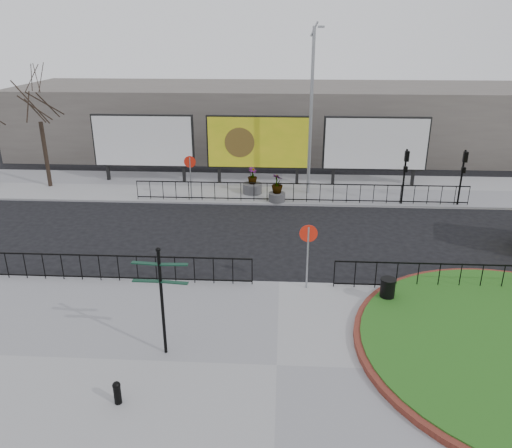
# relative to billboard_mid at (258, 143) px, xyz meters

# --- Properties ---
(ground) EXTENTS (90.00, 90.00, 0.00)m
(ground) POSITION_rel_billboard_mid_xyz_m (1.50, -12.97, -2.60)
(ground) COLOR black
(ground) RESTS_ON ground
(pavement_near) EXTENTS (30.00, 10.00, 0.12)m
(pavement_near) POSITION_rel_billboard_mid_xyz_m (1.50, -17.97, -2.54)
(pavement_near) COLOR gray
(pavement_near) RESTS_ON ground
(pavement_far) EXTENTS (44.00, 6.00, 0.12)m
(pavement_far) POSITION_rel_billboard_mid_xyz_m (1.50, -0.97, -2.54)
(pavement_far) COLOR gray
(pavement_far) RESTS_ON ground
(railing_near_left) EXTENTS (10.00, 0.10, 1.10)m
(railing_near_left) POSITION_rel_billboard_mid_xyz_m (-4.50, -13.27, -1.93)
(railing_near_left) COLOR black
(railing_near_left) RESTS_ON pavement_near
(railing_near_right) EXTENTS (9.00, 0.10, 1.10)m
(railing_near_right) POSITION_rel_billboard_mid_xyz_m (8.00, -13.27, -1.93)
(railing_near_right) COLOR black
(railing_near_right) RESTS_ON pavement_near
(railing_far) EXTENTS (18.00, 0.10, 1.10)m
(railing_far) POSITION_rel_billboard_mid_xyz_m (2.50, -3.67, -1.93)
(railing_far) COLOR black
(railing_far) RESTS_ON pavement_far
(speed_sign_far) EXTENTS (0.64, 0.07, 2.47)m
(speed_sign_far) POSITION_rel_billboard_mid_xyz_m (-3.50, -3.57, -0.68)
(speed_sign_far) COLOR gray
(speed_sign_far) RESTS_ON pavement_far
(speed_sign_near) EXTENTS (0.64, 0.07, 2.47)m
(speed_sign_near) POSITION_rel_billboard_mid_xyz_m (2.50, -13.37, -0.68)
(speed_sign_near) COLOR gray
(speed_sign_near) RESTS_ON pavement_near
(billboard_left) EXTENTS (6.20, 0.31, 4.10)m
(billboard_left) POSITION_rel_billboard_mid_xyz_m (-7.00, 0.00, 0.00)
(billboard_left) COLOR black
(billboard_left) RESTS_ON pavement_far
(billboard_mid) EXTENTS (6.20, 0.31, 4.10)m
(billboard_mid) POSITION_rel_billboard_mid_xyz_m (0.00, 0.00, 0.00)
(billboard_mid) COLOR black
(billboard_mid) RESTS_ON pavement_far
(billboard_right) EXTENTS (6.20, 0.31, 4.10)m
(billboard_right) POSITION_rel_billboard_mid_xyz_m (7.00, 0.00, 0.00)
(billboard_right) COLOR black
(billboard_right) RESTS_ON pavement_far
(lamp_post) EXTENTS (0.74, 0.18, 9.23)m
(lamp_post) POSITION_rel_billboard_mid_xyz_m (3.01, -1.97, 2.23)
(lamp_post) COLOR gray
(lamp_post) RESTS_ON pavement_far
(signal_pole_a) EXTENTS (0.22, 0.26, 3.00)m
(signal_pole_a) POSITION_rel_billboard_mid_xyz_m (8.00, -3.63, -0.50)
(signal_pole_a) COLOR black
(signal_pole_a) RESTS_ON pavement_far
(signal_pole_b) EXTENTS (0.22, 0.26, 3.00)m
(signal_pole_b) POSITION_rel_billboard_mid_xyz_m (11.00, -3.63, -0.50)
(signal_pole_b) COLOR black
(signal_pole_b) RESTS_ON pavement_far
(tree_left) EXTENTS (2.00, 2.00, 7.00)m
(tree_left) POSITION_rel_billboard_mid_xyz_m (-12.50, -1.47, 1.02)
(tree_left) COLOR #2D2119
(tree_left) RESTS_ON pavement_far
(building_backdrop) EXTENTS (40.00, 10.00, 5.00)m
(building_backdrop) POSITION_rel_billboard_mid_xyz_m (1.50, 9.03, -0.10)
(building_backdrop) COLOR #635D57
(building_backdrop) RESTS_ON ground
(fingerpost_sign) EXTENTS (1.58, 0.31, 3.38)m
(fingerpost_sign) POSITION_rel_billboard_mid_xyz_m (-1.76, -17.55, -0.44)
(fingerpost_sign) COLOR black
(fingerpost_sign) RESTS_ON pavement_near
(bollard) EXTENTS (0.21, 0.21, 0.65)m
(bollard) POSITION_rel_billboard_mid_xyz_m (-2.49, -19.72, -2.13)
(bollard) COLOR black
(bollard) RESTS_ON pavement_near
(litter_bin) EXTENTS (0.54, 0.54, 0.89)m
(litter_bin) POSITION_rel_billboard_mid_xyz_m (5.24, -14.25, -2.03)
(litter_bin) COLOR black
(litter_bin) RESTS_ON pavement_near
(planter_a) EXTENTS (1.10, 1.10, 1.53)m
(planter_a) POSITION_rel_billboard_mid_xyz_m (-0.20, -2.21, -1.98)
(planter_a) COLOR #4C4C4F
(planter_a) RESTS_ON pavement_far
(planter_b) EXTENTS (0.91, 0.91, 1.56)m
(planter_b) POSITION_rel_billboard_mid_xyz_m (1.24, -3.57, -1.85)
(planter_b) COLOR #4C4C4F
(planter_b) RESTS_ON pavement_far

